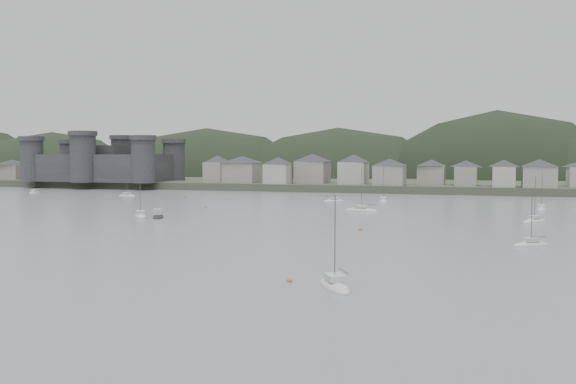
% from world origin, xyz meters
% --- Properties ---
extents(ground, '(900.00, 900.00, 0.00)m').
position_xyz_m(ground, '(0.00, 0.00, 0.00)').
color(ground, slate).
rests_on(ground, ground).
extents(far_shore_land, '(900.00, 250.00, 3.00)m').
position_xyz_m(far_shore_land, '(0.00, 295.00, 1.50)').
color(far_shore_land, '#383D2D').
rests_on(far_shore_land, ground).
extents(forested_ridge, '(851.55, 103.94, 102.57)m').
position_xyz_m(forested_ridge, '(4.83, 269.40, -11.28)').
color(forested_ridge, black).
rests_on(forested_ridge, ground).
extents(castle, '(66.00, 43.00, 20.00)m').
position_xyz_m(castle, '(-120.00, 179.80, 10.96)').
color(castle, '#313133').
rests_on(castle, far_shore_land).
extents(waterfront_town, '(451.48, 28.46, 12.92)m').
position_xyz_m(waterfront_town, '(50.59, 183.34, 8.66)').
color(waterfront_town, gray).
rests_on(waterfront_town, far_shore_land).
extents(sailboat_lead, '(7.94, 4.05, 10.39)m').
position_xyz_m(sailboat_lead, '(-77.48, 128.71, 0.18)').
color(sailboat_lead, silver).
rests_on(sailboat_lead, ground).
extents(moored_fleet, '(244.60, 158.88, 12.94)m').
position_xyz_m(moored_fleet, '(-2.79, 68.88, 0.18)').
color(moored_fleet, silver).
rests_on(moored_fleet, ground).
extents(motor_launch_far, '(5.19, 7.59, 3.72)m').
position_xyz_m(motor_launch_far, '(-28.82, 62.15, 0.30)').
color(motor_launch_far, black).
rests_on(motor_launch_far, ground).
extents(mooring_buoys, '(193.43, 132.71, 0.70)m').
position_xyz_m(mooring_buoys, '(3.28, 58.95, 0.15)').
color(mooring_buoys, '#B2673B').
rests_on(mooring_buoys, ground).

